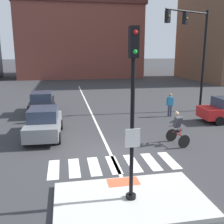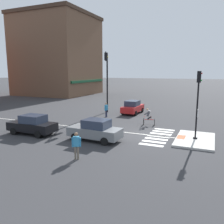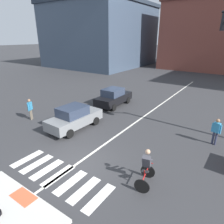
{
  "view_description": "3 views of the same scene",
  "coord_description": "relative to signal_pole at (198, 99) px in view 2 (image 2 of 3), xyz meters",
  "views": [
    {
      "loc": [
        -1.9,
        -10.79,
        4.59
      ],
      "look_at": [
        0.85,
        3.94,
        1.07
      ],
      "focal_mm": 41.67,
      "sensor_mm": 36.0,
      "label": 1
    },
    {
      "loc": [
        -18.23,
        -4.88,
        5.24
      ],
      "look_at": [
        -0.92,
        2.75,
        1.9
      ],
      "focal_mm": 37.26,
      "sensor_mm": 36.0,
      "label": 2
    },
    {
      "loc": [
        6.37,
        -5.78,
        6.12
      ],
      "look_at": [
        -0.62,
        4.37,
        1.38
      ],
      "focal_mm": 31.56,
      "sensor_mm": 36.0,
      "label": 3
    }
  ],
  "objects": [
    {
      "name": "crosswalk_stripe_g",
      "position": [
        2.44,
        2.82,
        -3.21
      ],
      "size": [
        0.44,
        1.8,
        0.01
      ],
      "primitive_type": "cube",
      "color": "silver",
      "rests_on": "ground"
    },
    {
      "name": "crosswalk_stripe_d",
      "position": [
        0.0,
        2.82,
        -3.21
      ],
      "size": [
        0.44,
        1.8,
        0.01
      ],
      "primitive_type": "cube",
      "color": "silver",
      "rests_on": "ground"
    },
    {
      "name": "traffic_island",
      "position": [
        0.0,
        0.01,
        -3.13
      ],
      "size": [
        4.69,
        2.77,
        0.15
      ],
      "primitive_type": "cube",
      "color": "beige",
      "rests_on": "ground"
    },
    {
      "name": "building_corner_left",
      "position": [
        26.08,
        31.87,
        5.55
      ],
      "size": [
        15.17,
        15.83,
        17.48
      ],
      "color": "brown",
      "rests_on": "ground"
    },
    {
      "name": "car_red_cross_right",
      "position": [
        8.91,
        8.07,
        -2.4
      ],
      "size": [
        4.14,
        1.92,
        1.64
      ],
      "color": "red",
      "rests_on": "ground"
    },
    {
      "name": "pedestrian_waiting_far_side",
      "position": [
        5.51,
        10.12,
        -2.23
      ],
      "size": [
        0.54,
        0.29,
        1.67
      ],
      "color": "#2D334C",
      "rests_on": "ground"
    },
    {
      "name": "car_grey_westbound_near",
      "position": [
        -3.04,
        7.02,
        -2.4
      ],
      "size": [
        1.97,
        4.16,
        1.64
      ],
      "color": "slate",
      "rests_on": "ground"
    },
    {
      "name": "crosswalk_stripe_b",
      "position": [
        -1.63,
        2.82,
        -3.21
      ],
      "size": [
        0.44,
        1.8,
        0.01
      ],
      "primitive_type": "cube",
      "color": "silver",
      "rests_on": "ground"
    },
    {
      "name": "crosswalk_stripe_e",
      "position": [
        0.81,
        2.82,
        -3.21
      ],
      "size": [
        0.44,
        1.8,
        0.01
      ],
      "primitive_type": "cube",
      "color": "silver",
      "rests_on": "ground"
    },
    {
      "name": "pedestrian_at_curb_left",
      "position": [
        -6.95,
        6.21,
        -2.23
      ],
      "size": [
        0.36,
        0.5,
        1.67
      ],
      "color": "#6B6051",
      "rests_on": "ground"
    },
    {
      "name": "signal_pole",
      "position": [
        0.0,
        0.0,
        0.0
      ],
      "size": [
        0.44,
        0.38,
        5.09
      ],
      "color": "black",
      "rests_on": "traffic_island"
    },
    {
      "name": "ground_plane",
      "position": [
        0.0,
        3.8,
        -3.21
      ],
      "size": [
        300.0,
        300.0,
        0.0
      ],
      "primitive_type": "plane",
      "color": "#333335"
    },
    {
      "name": "crosswalk_stripe_f",
      "position": [
        1.63,
        2.82,
        -3.21
      ],
      "size": [
        0.44,
        1.8,
        0.01
      ],
      "primitive_type": "cube",
      "color": "silver",
      "rests_on": "ground"
    },
    {
      "name": "lane_centre_line",
      "position": [
        0.08,
        13.8,
        -3.21
      ],
      "size": [
        0.14,
        28.0,
        0.01
      ],
      "primitive_type": "cube",
      "color": "silver",
      "rests_on": "ground"
    },
    {
      "name": "cyclist",
      "position": [
        3.59,
        4.63,
        -2.34
      ],
      "size": [
        0.86,
        1.2,
        1.68
      ],
      "color": "black",
      "rests_on": "ground"
    },
    {
      "name": "car_black_westbound_far",
      "position": [
        -3.56,
        12.69,
        -2.4
      ],
      "size": [
        1.89,
        4.12,
        1.64
      ],
      "color": "black",
      "rests_on": "ground"
    },
    {
      "name": "traffic_light_mast",
      "position": [
        7.48,
        10.94,
        1.88
      ],
      "size": [
        3.97,
        1.85,
        7.49
      ],
      "color": "black",
      "rests_on": "ground"
    },
    {
      "name": "crosswalk_stripe_a",
      "position": [
        -2.44,
        2.82,
        -3.21
      ],
      "size": [
        0.44,
        1.8,
        0.01
      ],
      "primitive_type": "cube",
      "color": "silver",
      "rests_on": "ground"
    },
    {
      "name": "tactile_pad_front",
      "position": [
        0.0,
        1.04,
        -3.06
      ],
      "size": [
        1.1,
        0.6,
        0.01
      ],
      "primitive_type": "cube",
      "color": "#DB5B38",
      "rests_on": "traffic_island"
    },
    {
      "name": "crosswalk_stripe_c",
      "position": [
        -0.81,
        2.82,
        -3.21
      ],
      "size": [
        0.44,
        1.8,
        0.01
      ],
      "primitive_type": "cube",
      "color": "silver",
      "rests_on": "ground"
    }
  ]
}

